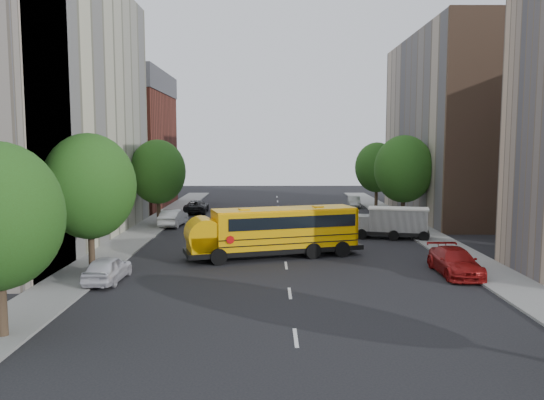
{
  "coord_description": "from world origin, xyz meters",
  "views": [
    {
      "loc": [
        -0.97,
        -33.32,
        7.27
      ],
      "look_at": [
        -0.83,
        2.0,
        3.56
      ],
      "focal_mm": 35.0,
      "sensor_mm": 36.0,
      "label": 1
    }
  ],
  "objects_px": {
    "safari_truck": "(392,222)",
    "school_bus": "(273,230)",
    "street_tree_2": "(158,172)",
    "street_tree_5": "(377,167)",
    "parked_car_0": "(108,269)",
    "parked_car_2": "(196,207)",
    "parked_car_3": "(455,262)",
    "street_tree_4": "(404,169)",
    "parked_car_1": "(173,218)",
    "parked_car_5": "(354,202)",
    "street_tree_1": "(89,186)"
  },
  "relations": [
    {
      "from": "street_tree_5",
      "to": "parked_car_0",
      "type": "relative_size",
      "value": 1.81
    },
    {
      "from": "street_tree_5",
      "to": "parked_car_0",
      "type": "xyz_separation_m",
      "value": [
        -20.6,
        -31.73,
        -3.99
      ]
    },
    {
      "from": "street_tree_5",
      "to": "safari_truck",
      "type": "height_order",
      "value": "street_tree_5"
    },
    {
      "from": "parked_car_2",
      "to": "parked_car_5",
      "type": "distance_m",
      "value": 18.38
    },
    {
      "from": "street_tree_1",
      "to": "street_tree_5",
      "type": "bearing_deg",
      "value": 53.75
    },
    {
      "from": "parked_car_0",
      "to": "parked_car_5",
      "type": "bearing_deg",
      "value": -116.66
    },
    {
      "from": "parked_car_1",
      "to": "parked_car_5",
      "type": "relative_size",
      "value": 1.18
    },
    {
      "from": "street_tree_4",
      "to": "parked_car_2",
      "type": "relative_size",
      "value": 1.63
    },
    {
      "from": "street_tree_4",
      "to": "school_bus",
      "type": "height_order",
      "value": "street_tree_4"
    },
    {
      "from": "parked_car_1",
      "to": "parked_car_3",
      "type": "bearing_deg",
      "value": 142.23
    },
    {
      "from": "street_tree_1",
      "to": "parked_car_1",
      "type": "height_order",
      "value": "street_tree_1"
    },
    {
      "from": "street_tree_1",
      "to": "parked_car_0",
      "type": "distance_m",
      "value": 4.79
    },
    {
      "from": "street_tree_4",
      "to": "parked_car_5",
      "type": "bearing_deg",
      "value": 98.97
    },
    {
      "from": "street_tree_2",
      "to": "street_tree_5",
      "type": "bearing_deg",
      "value": 28.61
    },
    {
      "from": "street_tree_2",
      "to": "parked_car_1",
      "type": "height_order",
      "value": "street_tree_2"
    },
    {
      "from": "street_tree_2",
      "to": "parked_car_3",
      "type": "distance_m",
      "value": 27.69
    },
    {
      "from": "street_tree_2",
      "to": "parked_car_1",
      "type": "distance_m",
      "value": 4.33
    },
    {
      "from": "safari_truck",
      "to": "street_tree_4",
      "type": "bearing_deg",
      "value": 83.2
    },
    {
      "from": "school_bus",
      "to": "parked_car_5",
      "type": "relative_size",
      "value": 3.02
    },
    {
      "from": "parked_car_2",
      "to": "parked_car_3",
      "type": "relative_size",
      "value": 0.98
    },
    {
      "from": "school_bus",
      "to": "parked_car_1",
      "type": "relative_size",
      "value": 2.56
    },
    {
      "from": "safari_truck",
      "to": "school_bus",
      "type": "bearing_deg",
      "value": -130.09
    },
    {
      "from": "street_tree_5",
      "to": "parked_car_0",
      "type": "bearing_deg",
      "value": -123.0
    },
    {
      "from": "parked_car_3",
      "to": "street_tree_1",
      "type": "bearing_deg",
      "value": 179.07
    },
    {
      "from": "safari_truck",
      "to": "parked_car_1",
      "type": "relative_size",
      "value": 1.3
    },
    {
      "from": "street_tree_4",
      "to": "street_tree_5",
      "type": "height_order",
      "value": "street_tree_4"
    },
    {
      "from": "parked_car_1",
      "to": "parked_car_2",
      "type": "distance_m",
      "value": 9.15
    },
    {
      "from": "parked_car_1",
      "to": "parked_car_3",
      "type": "relative_size",
      "value": 0.91
    },
    {
      "from": "street_tree_4",
      "to": "parked_car_1",
      "type": "bearing_deg",
      "value": -178.64
    },
    {
      "from": "street_tree_2",
      "to": "safari_truck",
      "type": "height_order",
      "value": "street_tree_2"
    },
    {
      "from": "street_tree_5",
      "to": "parked_car_2",
      "type": "relative_size",
      "value": 1.51
    },
    {
      "from": "school_bus",
      "to": "safari_truck",
      "type": "bearing_deg",
      "value": 19.71
    },
    {
      "from": "safari_truck",
      "to": "parked_car_1",
      "type": "bearing_deg",
      "value": 174.41
    },
    {
      "from": "street_tree_2",
      "to": "school_bus",
      "type": "distance_m",
      "value": 17.28
    },
    {
      "from": "street_tree_2",
      "to": "street_tree_5",
      "type": "height_order",
      "value": "street_tree_2"
    },
    {
      "from": "street_tree_4",
      "to": "parked_car_3",
      "type": "bearing_deg",
      "value": -95.05
    },
    {
      "from": "street_tree_1",
      "to": "safari_truck",
      "type": "distance_m",
      "value": 22.81
    },
    {
      "from": "parked_car_3",
      "to": "parked_car_0",
      "type": "bearing_deg",
      "value": -175.78
    },
    {
      "from": "street_tree_2",
      "to": "parked_car_5",
      "type": "xyz_separation_m",
      "value": [
        19.8,
        13.94,
        -4.19
      ]
    },
    {
      "from": "street_tree_4",
      "to": "street_tree_1",
      "type": "bearing_deg",
      "value": -140.71
    },
    {
      "from": "street_tree_2",
      "to": "school_bus",
      "type": "xyz_separation_m",
      "value": [
        10.21,
        -13.61,
        -3.02
      ]
    },
    {
      "from": "street_tree_1",
      "to": "parked_car_1",
      "type": "distance_m",
      "value": 18.06
    },
    {
      "from": "safari_truck",
      "to": "parked_car_2",
      "type": "xyz_separation_m",
      "value": [
        -17.3,
        15.38,
        -0.58
      ]
    },
    {
      "from": "safari_truck",
      "to": "parked_car_3",
      "type": "bearing_deg",
      "value": -72.14
    },
    {
      "from": "street_tree_1",
      "to": "parked_car_0",
      "type": "height_order",
      "value": "street_tree_1"
    },
    {
      "from": "parked_car_1",
      "to": "parked_car_5",
      "type": "distance_m",
      "value": 23.38
    },
    {
      "from": "street_tree_5",
      "to": "parked_car_5",
      "type": "xyz_separation_m",
      "value": [
        -2.2,
        1.94,
        -4.06
      ]
    },
    {
      "from": "school_bus",
      "to": "safari_truck",
      "type": "relative_size",
      "value": 1.98
    },
    {
      "from": "street_tree_4",
      "to": "parked_car_2",
      "type": "xyz_separation_m",
      "value": [
        -19.8,
        8.62,
        -4.39
      ]
    },
    {
      "from": "parked_car_3",
      "to": "parked_car_5",
      "type": "bearing_deg",
      "value": 90.91
    }
  ]
}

